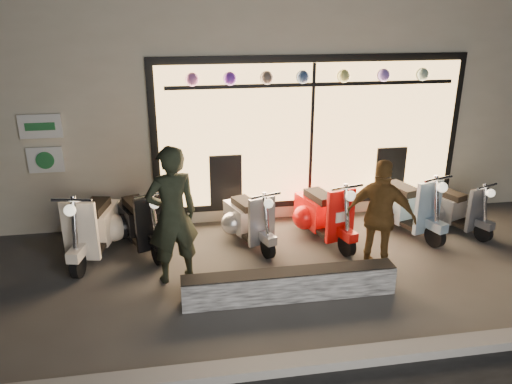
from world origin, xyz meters
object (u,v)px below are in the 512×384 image
Objects in this scene: graffiti_barrier at (290,285)px; scooter_red at (321,212)px; scooter_silver at (247,218)px; man at (172,215)px; woman at (381,216)px.

graffiti_barrier is 1.88× the size of scooter_red.
graffiti_barrier is 2.09× the size of scooter_silver.
man reaches higher than woman.
graffiti_barrier is 2.02m from scooter_red.
man is (-2.40, -1.02, 0.54)m from scooter_red.
scooter_red is 0.90× the size of woman.
scooter_red is at bearing 62.12° from graffiti_barrier.
woman is (1.74, -1.26, 0.44)m from scooter_silver.
woman is at bearing -82.56° from scooter_red.
scooter_silver reaches higher than graffiti_barrier.
scooter_red is 0.77× the size of man.
graffiti_barrier is 1.86m from scooter_silver.
graffiti_barrier is 1.82m from man.
man is 1.17× the size of woman.
scooter_red is 1.37m from woman.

